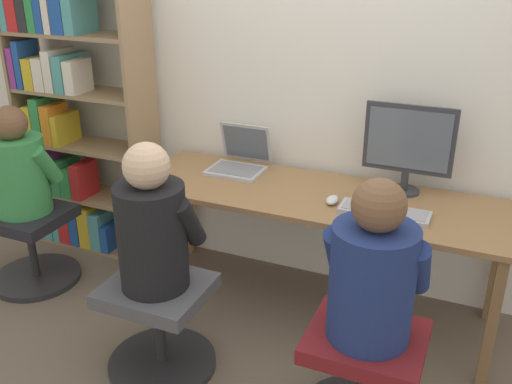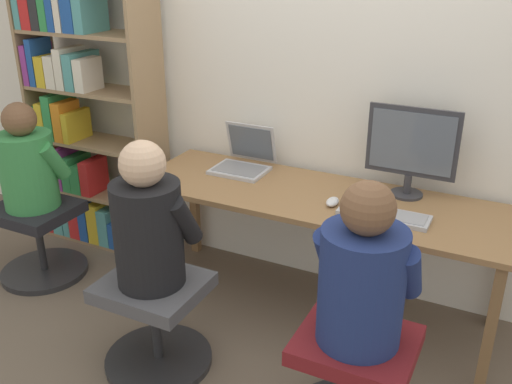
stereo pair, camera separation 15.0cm
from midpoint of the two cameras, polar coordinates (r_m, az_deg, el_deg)
The scene contains 14 objects.
ground_plane at distance 3.18m, azimuth 2.08°, elevation -14.41°, with size 14.00×14.00×0.00m, color brown.
wall_back at distance 3.26m, azimuth 7.14°, elevation 11.77°, with size 10.00×0.05×2.60m.
desk at distance 3.10m, azimuth 4.47°, elevation -1.31°, with size 2.01×0.66×0.72m.
desktop_monitor at distance 3.07m, azimuth 13.64°, elevation 4.50°, with size 0.47×0.17×0.48m.
laptop at distance 3.38m, azimuth -2.97°, elevation 3.10°, with size 0.32×0.31×0.26m.
keyboard at distance 2.88m, azimuth 11.25°, elevation -1.97°, with size 0.44×0.16×0.03m.
computer_mouse_by_keyboard at distance 2.96m, azimuth 6.21°, elevation -0.82°, with size 0.06×0.10×0.04m.
office_chair_left at distance 2.58m, azimuth 8.92°, elevation -17.77°, with size 0.54×0.54×0.48m.
office_chair_right at distance 2.90m, azimuth -11.16°, elevation -12.68°, with size 0.54×0.54×0.48m.
person_at_monitor at distance 2.28m, azimuth 9.76°, elevation -7.94°, with size 0.42×0.35×0.69m.
person_at_laptop at distance 2.63m, azimuth -11.98°, elevation -3.36°, with size 0.39×0.34×0.70m.
bookshelf at distance 3.99m, azimuth -19.17°, elevation 6.20°, with size 0.93×0.32×1.82m.
office_chair_side at distance 3.82m, azimuth -22.63°, elevation -4.73°, with size 0.54×0.54×0.48m.
person_near_shelf at distance 3.63m, azimuth -23.78°, elevation 2.20°, with size 0.40×0.33×0.65m.
Camera 1 is at (0.82, -2.38, 1.95)m, focal length 40.00 mm.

